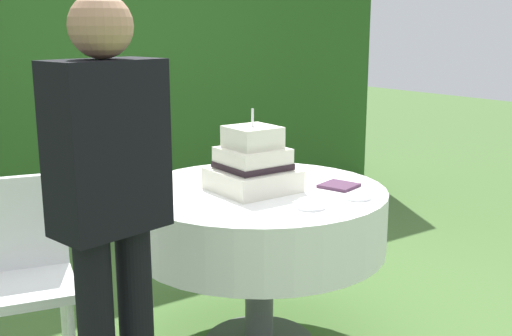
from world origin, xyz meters
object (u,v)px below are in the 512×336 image
object	(u,v)px
cake_table	(259,219)
serving_plate_far	(310,207)
wedding_cake	(253,165)
standing_person	(110,207)
serving_plate_near	(357,197)
napkin_stack	(339,186)
garden_chair	(21,265)

from	to	relation	value
cake_table	serving_plate_far	world-z (taller)	serving_plate_far
wedding_cake	standing_person	bearing A→B (deg)	-155.22
cake_table	standing_person	distance (m)	0.99
cake_table	serving_plate_near	distance (m)	0.48
serving_plate_near	cake_table	bearing A→B (deg)	123.60
serving_plate_near	serving_plate_far	xyz separation A→B (m)	(-0.26, 0.00, 0.00)
serving_plate_far	standing_person	size ratio (longest dim) A/B	0.08
serving_plate_near	napkin_stack	world-z (taller)	napkin_stack
cake_table	serving_plate_far	bearing A→B (deg)	-91.59
wedding_cake	standing_person	world-z (taller)	standing_person
garden_chair	serving_plate_near	bearing A→B (deg)	-28.37
garden_chair	standing_person	distance (m)	0.79
napkin_stack	garden_chair	xyz separation A→B (m)	(-1.31, 0.48, -0.24)
wedding_cake	garden_chair	world-z (taller)	wedding_cake
cake_table	serving_plate_near	xyz separation A→B (m)	(0.25, -0.38, 0.15)
cake_table	garden_chair	size ratio (longest dim) A/B	1.31
cake_table	serving_plate_near	world-z (taller)	serving_plate_near
cake_table	wedding_cake	xyz separation A→B (m)	(-0.03, 0.00, 0.26)
serving_plate_near	standing_person	distance (m)	1.13
serving_plate_near	serving_plate_far	world-z (taller)	same
napkin_stack	standing_person	world-z (taller)	standing_person
serving_plate_near	napkin_stack	xyz separation A→B (m)	(0.07, 0.19, 0.00)
serving_plate_far	napkin_stack	world-z (taller)	napkin_stack
wedding_cake	serving_plate_near	distance (m)	0.49
wedding_cake	napkin_stack	distance (m)	0.41
cake_table	napkin_stack	world-z (taller)	napkin_stack
napkin_stack	cake_table	bearing A→B (deg)	149.48
serving_plate_far	napkin_stack	size ratio (longest dim) A/B	0.80
serving_plate_far	cake_table	bearing A→B (deg)	88.41
serving_plate_far	garden_chair	bearing A→B (deg)	145.88
serving_plate_near	napkin_stack	size ratio (longest dim) A/B	0.81
wedding_cake	napkin_stack	bearing A→B (deg)	-28.37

